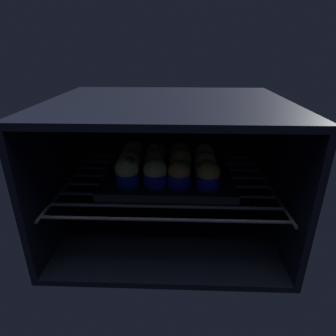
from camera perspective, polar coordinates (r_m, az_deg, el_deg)
name	(u,v)px	position (r cm, az deg, el deg)	size (l,w,h in cm)	color
oven_cavity	(169,164)	(80.45, 0.10, 0.89)	(59.00, 47.00, 37.00)	black
oven_rack	(168,181)	(77.96, -0.01, -2.60)	(54.80, 42.00, 0.80)	#444756
baking_tray	(168,177)	(77.83, 0.00, -1.76)	(33.71, 27.02, 2.20)	black
muffin_row0_col0	(127,172)	(71.23, -8.23, -0.71)	(6.09, 6.09, 7.87)	#1928B7
muffin_row0_col1	(155,173)	(70.68, -2.58, -1.08)	(5.94, 5.94, 7.14)	#1928B7
muffin_row0_col2	(179,174)	(70.27, 2.26, -1.28)	(5.80, 5.80, 7.03)	#1928B7
muffin_row0_col3	(208,175)	(70.19, 8.08, -1.46)	(5.85, 5.85, 7.36)	#1928B7
muffin_row1_col0	(130,164)	(77.06, -7.70, 0.84)	(5.94, 5.94, 7.12)	#1928B7
muffin_row1_col1	(155,163)	(76.76, -2.71, 1.00)	(5.80, 5.80, 7.55)	silver
muffin_row1_col2	(180,163)	(76.07, 2.50, 1.01)	(5.99, 5.99, 7.59)	silver
muffin_row1_col3	(205,165)	(76.61, 7.51, 0.64)	(5.80, 5.80, 6.97)	silver
muffin_row2_col0	(134,154)	(83.08, -6.92, 2.75)	(6.32, 6.32, 7.54)	silver
muffin_row2_col1	(156,155)	(82.56, -2.37, 2.53)	(5.88, 5.88, 7.29)	#1928B7
muffin_row2_col2	(180,155)	(82.09, 2.33, 2.57)	(6.04, 6.04, 7.67)	red
muffin_row2_col3	(204,156)	(82.70, 7.25, 2.38)	(5.80, 5.80, 6.97)	#0C8C84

